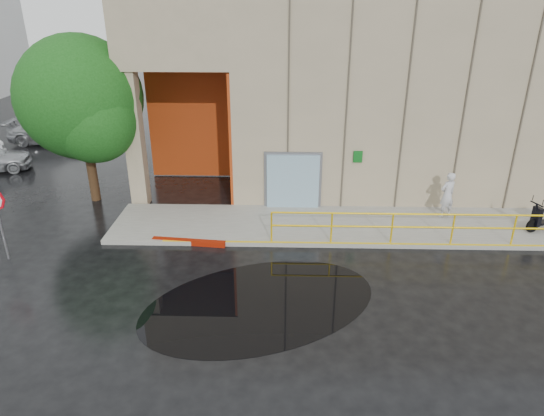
{
  "coord_description": "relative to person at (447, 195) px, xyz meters",
  "views": [
    {
      "loc": [
        -0.1,
        -10.63,
        7.43
      ],
      "look_at": [
        -0.48,
        3.0,
        1.37
      ],
      "focal_mm": 32.0,
      "sensor_mm": 36.0,
      "label": 1
    }
  ],
  "objects": [
    {
      "name": "red_curb",
      "position": [
        -8.77,
        -2.1,
        -0.89
      ],
      "size": [
        2.41,
        0.43,
        0.18
      ],
      "primitive_type": "cube",
      "rotation": [
        0.0,
        0.0,
        -0.11
      ],
      "color": "maroon",
      "rests_on": "ground"
    },
    {
      "name": "car_c",
      "position": [
        -18.2,
        9.2,
        -0.32
      ],
      "size": [
        4.56,
        1.93,
        1.31
      ],
      "primitive_type": "imported",
      "rotation": [
        0.0,
        0.0,
        1.59
      ],
      "color": "#A3A5AA",
      "rests_on": "ground"
    },
    {
      "name": "building",
      "position": [
        -0.5,
        5.79,
        3.23
      ],
      "size": [
        20.0,
        10.17,
        8.0
      ],
      "color": "gray",
      "rests_on": "ground"
    },
    {
      "name": "ground",
      "position": [
        -5.6,
        -5.2,
        -0.98
      ],
      "size": [
        120.0,
        120.0,
        0.0
      ],
      "primitive_type": "plane",
      "color": "black",
      "rests_on": "ground"
    },
    {
      "name": "sidewalk",
      "position": [
        -1.6,
        -0.7,
        -0.9
      ],
      "size": [
        20.0,
        3.0,
        0.15
      ],
      "primitive_type": "cube",
      "color": "gray",
      "rests_on": "ground"
    },
    {
      "name": "tree_near",
      "position": [
        -12.95,
        1.38,
        2.84
      ],
      "size": [
        4.45,
        4.45,
        6.22
      ],
      "rotation": [
        0.0,
        0.0,
        -0.2
      ],
      "color": "#321E10",
      "rests_on": "ground"
    },
    {
      "name": "guardrail",
      "position": [
        -1.35,
        -2.05,
        -0.3
      ],
      "size": [
        9.56,
        0.06,
        1.03
      ],
      "color": "#DFB30B",
      "rests_on": "sidewalk"
    },
    {
      "name": "person",
      "position": [
        0.0,
        0.0,
        0.0
      ],
      "size": [
        0.71,
        0.61,
        1.65
      ],
      "primitive_type": "imported",
      "rotation": [
        0.0,
        0.0,
        3.57
      ],
      "color": "#BBBABF",
      "rests_on": "sidewalk"
    },
    {
      "name": "puddle",
      "position": [
        -6.3,
        -5.27,
        -0.97
      ],
      "size": [
        7.4,
        6.19,
        0.01
      ],
      "primitive_type": "cube",
      "rotation": [
        0.0,
        0.0,
        0.43
      ],
      "color": "black",
      "rests_on": "ground"
    }
  ]
}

